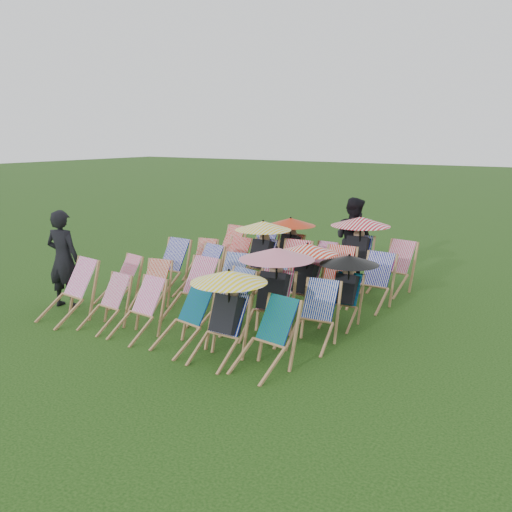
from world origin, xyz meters
The scene contains 33 objects.
ground centered at (0.00, 0.00, 0.00)m, with size 100.00×100.00×0.00m, color black.
deckchair_0 centered at (-2.03, -2.27, 0.50)m, with size 0.77×0.99×1.00m.
deckchair_1 centered at (-1.20, -2.21, 0.42)m, with size 0.62×0.81×0.84m.
deckchair_2 centered at (-0.46, -2.22, 0.44)m, with size 0.65×0.86×0.89m.
deckchair_3 centered at (0.46, -2.21, 0.46)m, with size 0.76×0.95×0.93m.
deckchair_4 centered at (1.20, -2.23, 0.67)m, with size 1.07×1.11×1.27m.
deckchair_5 centered at (1.89, -2.24, 0.47)m, with size 0.74×0.94×0.94m.
deckchair_6 centered at (-2.06, -1.10, 0.43)m, with size 0.71×0.89×0.86m.
deckchair_7 centered at (-1.31, -1.04, 0.42)m, with size 0.69×0.86×0.84m.
deckchair_8 centered at (-0.35, -1.07, 0.50)m, with size 0.70×0.95×1.00m.
deckchair_9 centered at (0.45, -1.10, 0.46)m, with size 0.77×0.95×0.92m.
deckchair_10 centered at (1.25, -1.06, 0.74)m, with size 1.18×1.27×1.40m.
deckchair_11 centered at (2.00, -1.05, 0.46)m, with size 0.70×0.91×0.93m.
deckchair_12 centered at (-1.92, 0.06, 0.50)m, with size 0.67×0.93×1.00m.
deckchair_13 centered at (-1.11, 0.10, 0.48)m, with size 0.80×0.99×0.97m.
deckchair_14 centered at (-0.38, 0.06, 0.44)m, with size 0.68×0.87×0.88m.
deckchair_15 centered at (0.48, 0.10, 0.48)m, with size 0.73×0.94×0.95m.
deckchair_16 centered at (1.13, 0.16, 0.66)m, with size 1.06×1.11×1.25m.
deckchair_17 centered at (1.97, 0.08, 0.61)m, with size 0.98×1.03×1.16m.
deckchair_18 centered at (-1.95, 1.20, 0.41)m, with size 0.65×0.83×0.83m.
deckchair_19 centered at (-1.15, 1.25, 0.46)m, with size 0.62×0.86×0.92m.
deckchair_20 centered at (-0.49, 1.27, 0.72)m, with size 1.15×1.20×1.37m.
deckchair_21 centered at (0.28, 1.16, 0.51)m, with size 0.72×0.97×1.02m.
deckchair_22 centered at (1.25, 1.18, 0.50)m, with size 0.74×0.97×1.00m.
deckchair_23 centered at (1.99, 1.23, 0.48)m, with size 0.67×0.91×0.96m.
deckchair_24 centered at (-2.09, 2.33, 0.48)m, with size 0.71×0.93×0.96m.
deckchair_25 centered at (-1.19, 2.32, 0.51)m, with size 0.73×0.98×1.01m.
deckchair_26 centered at (-0.47, 2.36, 0.69)m, with size 1.10×1.16×1.30m.
deckchair_27 centered at (0.39, 2.32, 0.41)m, with size 0.56×0.77×0.82m.
deckchair_28 centered at (1.15, 2.42, 0.76)m, with size 1.22×1.30×1.44m.
deckchair_29 centered at (1.94, 2.42, 0.50)m, with size 0.80×1.01×0.99m.
person_left centered at (-2.70, -1.79, 0.89)m, with size 0.65×0.43×1.79m, color black.
person_rear centered at (0.88, 2.88, 0.90)m, with size 0.87×0.68×1.79m, color black.
Camera 1 is at (5.71, -8.27, 3.11)m, focal length 40.00 mm.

